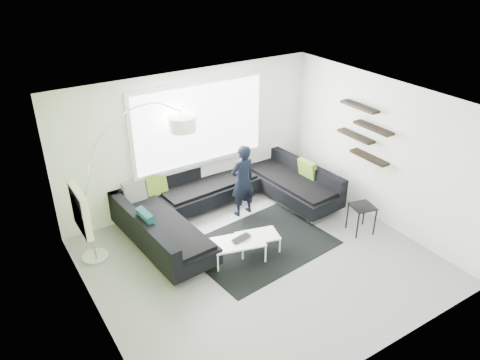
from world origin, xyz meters
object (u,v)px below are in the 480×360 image
Objects in this scene: sectional_sofa at (230,202)px; arc_lamp at (85,196)px; side_table at (361,219)px; laptop at (243,240)px; coffee_table at (248,246)px; person at (243,181)px.

arc_lamp reaches higher than sectional_sofa.
side_table reaches higher than laptop.
arc_lamp reaches higher than laptop.
arc_lamp is at bearing 157.38° from side_table.
sectional_sofa reaches higher than side_table.
side_table is at bearing -22.15° from laptop.
sectional_sofa is 3.64× the size of coffee_table.
person reaches higher than sectional_sofa.
sectional_sofa reaches higher than laptop.
coffee_table is 2.88m from arc_lamp.
sectional_sofa reaches higher than coffee_table.
coffee_table is 0.46× the size of arc_lamp.
side_table is 2.38m from laptop.
sectional_sofa is 1.33m from laptop.
sectional_sofa is 1.66× the size of arc_lamp.
person is 3.65× the size of laptop.
arc_lamp is 6.14× the size of laptop.
laptop is (-0.80, -1.27, -0.36)m from person.
laptop is (-0.13, -0.05, 0.20)m from coffee_table.
arc_lamp is 4.98m from side_table.
sectional_sofa is 2.79× the size of person.
arc_lamp is 3.03m from person.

